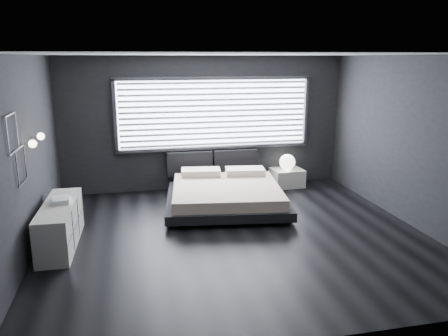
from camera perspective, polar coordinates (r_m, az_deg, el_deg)
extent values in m
plane|color=black|center=(7.04, 1.49, -8.80)|extent=(6.00, 6.00, 0.00)
plane|color=white|center=(6.48, 1.65, 14.63)|extent=(6.00, 6.00, 0.00)
cube|color=black|center=(9.27, -2.51, 5.83)|extent=(6.00, 0.04, 2.80)
cube|color=black|center=(4.10, 10.80, -5.36)|extent=(6.00, 0.04, 2.80)
cube|color=black|center=(6.60, -24.65, 1.07)|extent=(0.04, 5.50, 2.80)
cube|color=black|center=(7.88, 23.29, 3.18)|extent=(0.04, 5.50, 2.80)
cube|color=white|center=(9.26, -1.27, 7.14)|extent=(4.00, 0.02, 1.38)
cube|color=#47474C|center=(9.07, -14.07, 6.57)|extent=(0.06, 0.08, 1.48)
cube|color=#47474C|center=(9.83, 10.62, 7.31)|extent=(0.06, 0.08, 1.48)
cube|color=#47474C|center=(9.17, -1.26, 11.65)|extent=(4.14, 0.08, 0.06)
cube|color=#47474C|center=(9.35, -1.21, 2.68)|extent=(4.14, 0.08, 0.06)
cube|color=silver|center=(9.20, -1.20, 7.10)|extent=(3.94, 0.03, 1.32)
cube|color=black|center=(9.27, -4.51, 0.57)|extent=(0.96, 0.16, 0.52)
cube|color=black|center=(9.45, 1.51, 0.88)|extent=(0.96, 0.16, 0.52)
cylinder|color=silver|center=(6.60, -24.31, 2.88)|extent=(0.10, 0.02, 0.02)
sphere|color=#FFE5B7|center=(6.58, -23.72, 2.92)|extent=(0.11, 0.11, 0.11)
cylinder|color=silver|center=(7.18, -23.37, 3.80)|extent=(0.10, 0.02, 0.02)
sphere|color=#FFE5B7|center=(7.16, -22.82, 3.84)|extent=(0.11, 0.11, 0.11)
cube|color=#47474C|center=(5.95, -26.16, 6.27)|extent=(0.01, 0.46, 0.02)
cube|color=#47474C|center=(6.02, -25.69, 1.95)|extent=(0.01, 0.46, 0.02)
cube|color=#47474C|center=(6.21, -25.45, 4.46)|extent=(0.01, 0.02, 0.46)
cube|color=#47474C|center=(5.76, -26.43, 3.70)|extent=(0.01, 0.02, 0.46)
cube|color=#47474C|center=(6.27, -25.18, 2.34)|extent=(0.01, 0.46, 0.02)
cube|color=#47474C|center=(6.37, -24.74, -1.71)|extent=(0.01, 0.46, 0.02)
cube|color=#47474C|center=(6.53, -24.54, 0.77)|extent=(0.01, 0.02, 0.46)
cube|color=#47474C|center=(6.09, -25.41, -0.22)|extent=(0.01, 0.02, 0.46)
cube|color=black|center=(7.43, -6.51, -7.29)|extent=(0.13, 0.13, 0.08)
cube|color=black|center=(7.60, 8.04, -6.84)|extent=(0.13, 0.13, 0.08)
cube|color=black|center=(9.03, -6.18, -3.34)|extent=(0.13, 0.13, 0.08)
cube|color=black|center=(9.17, 5.77, -3.05)|extent=(0.13, 0.13, 0.08)
cube|color=black|center=(8.21, 0.30, -4.19)|extent=(2.46, 2.37, 0.16)
cube|color=beige|center=(8.16, 0.30, -2.99)|extent=(2.20, 2.20, 0.20)
cube|color=beige|center=(8.83, -3.04, -0.54)|extent=(0.83, 0.52, 0.13)
cube|color=beige|center=(8.90, 2.76, -0.42)|extent=(0.83, 0.52, 0.13)
cube|color=silver|center=(9.69, 8.23, -1.24)|extent=(0.69, 0.59, 0.38)
sphere|color=white|center=(9.56, 8.26, 0.78)|extent=(0.34, 0.34, 0.34)
cube|color=silver|center=(7.02, -20.59, -6.94)|extent=(0.50, 1.65, 0.65)
cube|color=#47474C|center=(6.99, -18.71, -6.90)|extent=(0.05, 1.62, 0.63)
cube|color=silver|center=(6.99, -20.59, -4.03)|extent=(0.29, 0.37, 0.04)
cube|color=silver|center=(6.96, -20.56, -3.78)|extent=(0.28, 0.35, 0.03)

